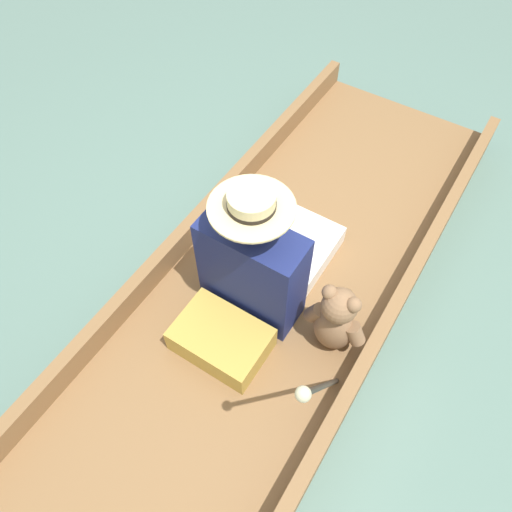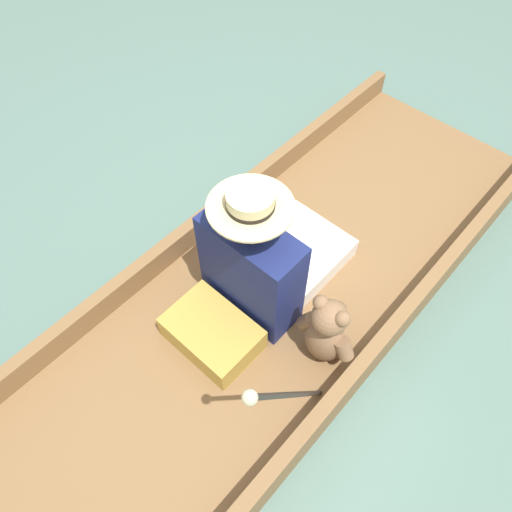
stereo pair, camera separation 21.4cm
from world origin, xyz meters
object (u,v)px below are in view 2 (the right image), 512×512
(wine_glass, at_px, (244,209))
(walking_cane, at_px, (288,395))
(seated_person, at_px, (264,259))
(teddy_bear, at_px, (326,332))

(wine_glass, xyz_separation_m, walking_cane, (0.91, -0.76, 0.42))
(seated_person, xyz_separation_m, teddy_bear, (0.41, -0.07, -0.07))
(seated_person, relative_size, walking_cane, 0.88)
(wine_glass, bearing_deg, teddy_bear, -23.38)
(teddy_bear, xyz_separation_m, walking_cane, (0.11, -0.41, 0.30))
(wine_glass, bearing_deg, seated_person, -35.70)
(seated_person, bearing_deg, wine_glass, 141.18)
(teddy_bear, bearing_deg, walking_cane, -74.79)
(seated_person, distance_m, wine_glass, 0.51)
(seated_person, height_order, teddy_bear, seated_person)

